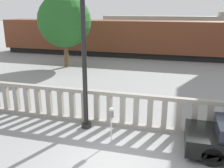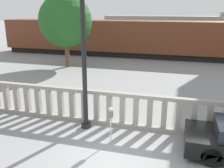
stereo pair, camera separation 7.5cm
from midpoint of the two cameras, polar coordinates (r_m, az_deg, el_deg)
ground_plane at (r=8.00m, az=0.19°, el=-17.42°), size 160.00×160.00×0.00m
balustrade at (r=9.82m, az=4.18°, el=-6.02°), size 17.34×0.24×1.39m
lamppost at (r=9.14m, az=-6.25°, el=7.71°), size 0.39×0.39×6.29m
parking_meter at (r=8.50m, az=-0.08°, el=-7.00°), size 0.18×0.18×1.33m
train_near at (r=24.79m, az=4.03°, el=10.51°), size 25.54×2.97×4.03m
train_far at (r=37.54m, az=13.45°, el=12.32°), size 18.84×2.72×4.13m
tree_left at (r=20.15m, az=-10.47°, el=14.00°), size 4.11×4.11×5.68m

